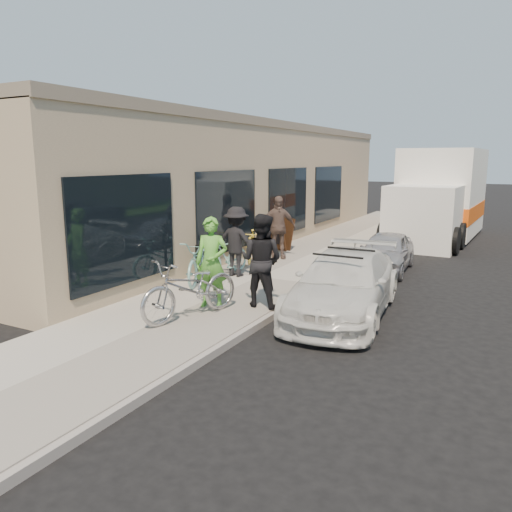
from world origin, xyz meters
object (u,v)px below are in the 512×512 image
at_px(bike_rack, 201,257).
at_px(sedan_silver, 386,252).
at_px(cruiser_bike_b, 201,261).
at_px(bystander_a, 236,242).
at_px(tandem_bike, 191,288).
at_px(woman_rider, 212,262).
at_px(man_standing, 261,260).
at_px(cruiser_bike_a, 226,256).
at_px(moving_truck, 439,199).
at_px(bystander_b, 278,227).
at_px(sandwich_board, 281,234).
at_px(sedan_white, 344,284).
at_px(cruiser_bike_c, 252,246).

relative_size(bike_rack, sedan_silver, 0.29).
relative_size(cruiser_bike_b, bystander_a, 1.12).
height_order(tandem_bike, bystander_a, bystander_a).
height_order(woman_rider, man_standing, man_standing).
bearing_deg(cruiser_bike_a, moving_truck, 78.44).
bearing_deg(bystander_b, man_standing, -105.60).
relative_size(moving_truck, man_standing, 3.81).
bearing_deg(sandwich_board, sedan_white, -31.84).
relative_size(sedan_white, cruiser_bike_a, 2.70).
relative_size(cruiser_bike_a, bystander_a, 0.94).
bearing_deg(tandem_bike, sandwich_board, 118.60).
relative_size(woman_rider, cruiser_bike_c, 1.20).
bearing_deg(sedan_silver, bike_rack, -136.70).
relative_size(sedan_silver, woman_rider, 1.76).
distance_m(man_standing, cruiser_bike_c, 4.37).
bearing_deg(cruiser_bike_b, sandwich_board, 72.28).
distance_m(sandwich_board, cruiser_bike_a, 3.81).
distance_m(sedan_white, tandem_bike, 2.96).
height_order(tandem_bike, bystander_b, bystander_b).
relative_size(cruiser_bike_a, cruiser_bike_c, 1.10).
xyz_separation_m(bike_rack, woman_rider, (1.42, -1.73, 0.34)).
bearing_deg(sedan_silver, bystander_a, -138.66).
bearing_deg(cruiser_bike_c, tandem_bike, -94.31).
bearing_deg(cruiser_bike_c, man_standing, -79.68).
bearing_deg(bystander_b, bystander_a, -125.84).
relative_size(bike_rack, man_standing, 0.50).
height_order(bike_rack, woman_rider, woman_rider).
bearing_deg(moving_truck, tandem_bike, -98.30).
relative_size(man_standing, cruiser_bike_a, 1.13).
bearing_deg(cruiser_bike_a, sedan_white, -11.51).
distance_m(sedan_white, sedan_silver, 4.29).
distance_m(sandwich_board, tandem_bike, 7.17).
xyz_separation_m(cruiser_bike_a, bystander_b, (0.20, 2.53, 0.42)).
relative_size(bike_rack, cruiser_bike_b, 0.47).
height_order(sedan_silver, man_standing, man_standing).
bearing_deg(tandem_bike, bystander_a, 122.81).
height_order(moving_truck, bystander_b, moving_truck).
xyz_separation_m(sedan_white, cruiser_bike_a, (-3.46, 1.28, 0.02)).
bearing_deg(sedan_white, tandem_bike, -145.11).
bearing_deg(bystander_a, sedan_white, 156.07).
xyz_separation_m(bike_rack, sedan_white, (3.73, -0.57, -0.09)).
relative_size(sedan_white, man_standing, 2.39).
relative_size(woman_rider, bystander_b, 0.97).
xyz_separation_m(moving_truck, man_standing, (-1.61, -11.60, -0.44)).
bearing_deg(bystander_a, cruiser_bike_c, -74.60).
height_order(woman_rider, bystander_b, bystander_b).
bearing_deg(cruiser_bike_c, moving_truck, 43.27).
bearing_deg(cruiser_bike_c, cruiser_bike_b, -108.58).
distance_m(moving_truck, man_standing, 11.71).
height_order(sedan_white, cruiser_bike_a, sedan_white).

